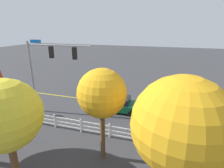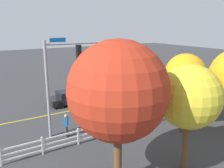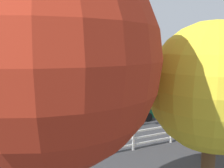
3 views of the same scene
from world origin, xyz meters
The scene contains 12 objects.
ground_plane centered at (0.00, 0.00, 0.00)m, with size 120.00×120.00×0.00m, color #38383A.
lane_center_stripe centered at (-4.00, 0.00, 0.00)m, with size 28.00×0.16×0.01m, color gold.
signal_assembly centered at (4.73, 4.15, 4.80)m, with size 6.17×0.38×6.89m.
car_0 centered at (-8.28, -1.80, 0.64)m, with size 4.32×2.15×1.35m.
car_1 centered at (-10.08, 1.66, 0.67)m, with size 4.19×2.06×1.36m.
car_2 centered at (2.37, -1.93, 0.67)m, with size 4.62×2.04×1.38m.
car_3 centered at (-1.25, 1.73, 0.69)m, with size 4.53×2.07×1.47m.
pedestrian centered at (5.51, 4.78, 0.93)m, with size 0.44×0.48×1.69m.
white_rail_fence centered at (-3.00, 6.26, 0.60)m, with size 26.10×0.10×1.15m.
tree_0 centered at (5.33, 11.12, 4.85)m, with size 4.63×4.63×7.18m.
tree_2 centered at (1.36, 11.76, 4.09)m, with size 3.39×3.39×5.81m.
tree_5 centered at (-2.11, 8.41, 4.34)m, with size 2.86×2.86×5.80m.
Camera 3 is at (6.23, 16.17, 5.10)m, focal length 37.99 mm.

